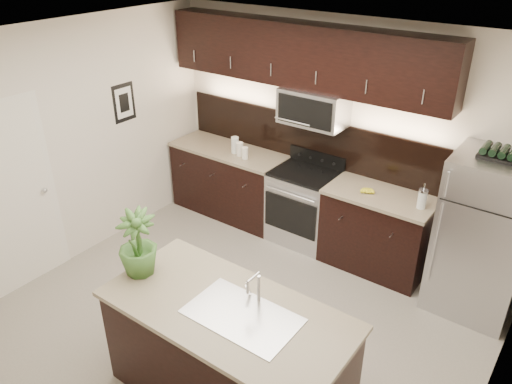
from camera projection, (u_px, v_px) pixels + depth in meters
ground at (235, 321)px, 5.00m from camera, size 4.50×4.50×0.00m
room_walls at (219, 166)px, 4.24m from camera, size 4.52×4.02×2.71m
counter_run at (290, 201)px, 6.23m from camera, size 3.51×0.65×0.94m
upper_fixtures at (303, 65)px, 5.54m from camera, size 3.49×0.40×1.66m
island at (228, 353)px, 3.99m from camera, size 1.96×0.96×0.94m
sink_faucet at (243, 314)px, 3.69m from camera, size 0.84×0.50×0.28m
refrigerator at (483, 237)px, 4.84m from camera, size 0.80×0.72×1.66m
wine_rack at (504, 154)px, 4.43m from camera, size 0.41×0.25×0.10m
plant at (137, 243)px, 4.04m from camera, size 0.43×0.43×0.57m
canisters at (239, 148)px, 6.29m from camera, size 0.30×0.16×0.21m
french_press at (422, 199)px, 5.09m from camera, size 0.09×0.09×0.27m
bananas at (363, 190)px, 5.43m from camera, size 0.20×0.18×0.05m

